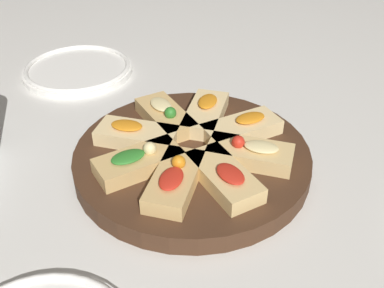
# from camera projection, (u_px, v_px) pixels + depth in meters

# --- Properties ---
(ground_plane) EXTENTS (3.00, 3.00, 0.00)m
(ground_plane) POSITION_uv_depth(u_px,v_px,m) (192.00, 166.00, 0.61)
(ground_plane) COLOR silver
(serving_board) EXTENTS (0.31, 0.31, 0.03)m
(serving_board) POSITION_uv_depth(u_px,v_px,m) (192.00, 158.00, 0.60)
(serving_board) COLOR #422819
(serving_board) RESTS_ON ground_plane
(focaccia_slice_0) EXTENTS (0.09, 0.12, 0.03)m
(focaccia_slice_0) POSITION_uv_depth(u_px,v_px,m) (165.00, 116.00, 0.64)
(focaccia_slice_0) COLOR tan
(focaccia_slice_0) RESTS_ON serving_board
(focaccia_slice_1) EXTENTS (0.08, 0.12, 0.03)m
(focaccia_slice_1) POSITION_uv_depth(u_px,v_px,m) (136.00, 135.00, 0.61)
(focaccia_slice_1) COLOR #E5C689
(focaccia_slice_1) RESTS_ON serving_board
(focaccia_slice_2) EXTENTS (0.12, 0.09, 0.03)m
(focaccia_slice_2) POSITION_uv_depth(u_px,v_px,m) (139.00, 161.00, 0.56)
(focaccia_slice_2) COLOR tan
(focaccia_slice_2) RESTS_ON serving_board
(focaccia_slice_3) EXTENTS (0.12, 0.08, 0.03)m
(focaccia_slice_3) POSITION_uv_depth(u_px,v_px,m) (175.00, 180.00, 0.53)
(focaccia_slice_3) COLOR tan
(focaccia_slice_3) RESTS_ON serving_board
(focaccia_slice_4) EXTENTS (0.09, 0.12, 0.03)m
(focaccia_slice_4) POSITION_uv_depth(u_px,v_px,m) (224.00, 176.00, 0.53)
(focaccia_slice_4) COLOR #DBB775
(focaccia_slice_4) RESTS_ON serving_board
(focaccia_slice_5) EXTENTS (0.07, 0.12, 0.03)m
(focaccia_slice_5) POSITION_uv_depth(u_px,v_px,m) (250.00, 153.00, 0.57)
(focaccia_slice_5) COLOR #DBB775
(focaccia_slice_5) RESTS_ON serving_board
(focaccia_slice_6) EXTENTS (0.12, 0.10, 0.03)m
(focaccia_slice_6) POSITION_uv_depth(u_px,v_px,m) (242.00, 128.00, 0.62)
(focaccia_slice_6) COLOR #E5C689
(focaccia_slice_6) RESTS_ON serving_board
(focaccia_slice_7) EXTENTS (0.12, 0.08, 0.03)m
(focaccia_slice_7) POSITION_uv_depth(u_px,v_px,m) (206.00, 113.00, 0.65)
(focaccia_slice_7) COLOR #E5C689
(focaccia_slice_7) RESTS_ON serving_board
(plate_right) EXTENTS (0.20, 0.20, 0.02)m
(plate_right) POSITION_uv_depth(u_px,v_px,m) (78.00, 69.00, 0.83)
(plate_right) COLOR white
(plate_right) RESTS_ON ground_plane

